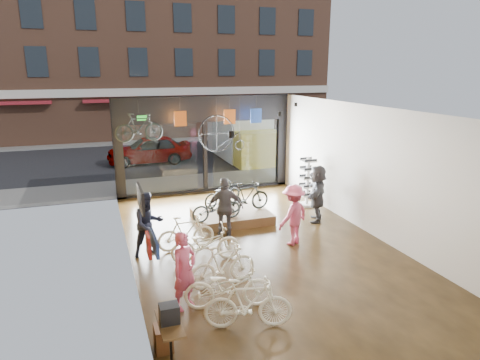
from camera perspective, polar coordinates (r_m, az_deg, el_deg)
name	(u,v)px	position (r m, az deg, el deg)	size (l,w,h in m)	color
ground_plane	(260,248)	(12.09, 2.72, -8.99)	(7.00, 12.00, 0.04)	black
ceiling	(262,109)	(11.12, 2.96, 9.45)	(7.00, 12.00, 0.04)	black
wall_left	(126,193)	(10.69, -14.96, -1.74)	(0.04, 12.00, 3.80)	olive
wall_right	(372,171)	(13.15, 17.23, 1.13)	(0.04, 12.00, 3.80)	beige
wall_back	(422,286)	(6.62, 23.13, -12.88)	(7.00, 0.04, 3.80)	beige
storefront	(205,145)	(17.04, -4.72, 4.74)	(7.00, 0.26, 3.80)	black
exit_sign	(142,118)	(16.34, -12.96, 8.06)	(0.35, 0.06, 0.18)	#198C26
street_road	(168,151)	(26.06, -9.62, 3.78)	(30.00, 18.00, 0.02)	black
sidewalk_near	(199,182)	(18.57, -5.53, -0.26)	(30.00, 2.40, 0.12)	slate
sidewalk_far	(158,140)	(29.94, -10.93, 5.26)	(30.00, 2.00, 0.12)	slate
opposite_building	(147,36)	(32.11, -12.25, 18.26)	(26.00, 5.00, 14.00)	brown
street_car	(149,149)	(22.80, -12.02, 4.01)	(1.72, 4.28, 1.46)	gray
box_truck	(244,136)	(22.85, 0.56, 5.88)	(2.25, 6.75, 2.66)	silver
floor_bike_1	(248,304)	(8.44, 1.07, -16.16)	(0.48, 1.69, 1.02)	white
floor_bike_2	(229,286)	(9.08, -1.54, -13.98)	(0.64, 1.83, 0.96)	white
floor_bike_3	(223,265)	(9.94, -2.29, -11.25)	(0.46, 1.63, 0.98)	white
floor_bike_4	(206,244)	(11.11, -4.61, -8.48)	(0.62, 1.79, 0.94)	white
floor_bike_5	(186,233)	(11.84, -7.20, -6.99)	(0.45, 1.60, 0.96)	white
display_platform	(232,216)	(14.03, -1.14, -4.81)	(2.40, 1.80, 0.30)	#4A311F
display_bike_left	(217,207)	(13.11, -3.15, -3.63)	(0.55, 1.58, 0.83)	black
display_bike_mid	(247,197)	(13.88, 0.91, -2.26)	(0.46, 1.61, 0.97)	black
display_bike_right	(222,194)	(14.47, -2.35, -1.87)	(0.55, 1.57, 0.83)	black
customer_0	(184,271)	(8.99, -7.42, -11.88)	(0.61, 0.40, 1.66)	#CC4C72
customer_1	(148,224)	(11.52, -12.12, -5.78)	(0.84, 0.66, 1.73)	#161C33
customer_2	(225,208)	(12.45, -1.99, -3.72)	(1.06, 0.44, 1.81)	#3F3F44
customer_3	(293,215)	(12.06, 7.12, -4.62)	(1.12, 0.64, 1.73)	#CC4C72
customer_5	(317,193)	(13.99, 10.24, -1.76)	(1.72, 0.55, 1.85)	#3F3F44
sunglasses_rack	(307,182)	(15.45, 8.98, -0.28)	(0.52, 0.43, 1.78)	white
wall_merch	(154,281)	(7.67, -11.44, -13.06)	(0.40, 2.40, 2.60)	navy
penny_farthing	(224,134)	(15.61, -2.14, 6.09)	(1.67, 0.06, 1.34)	black
hung_bike	(139,128)	(14.66, -13.32, 6.83)	(0.45, 1.58, 0.95)	black
jersey_left	(180,119)	(15.86, -7.95, 8.11)	(0.45, 0.03, 0.55)	#CC5919
jersey_mid	(230,117)	(16.33, -1.38, 8.43)	(0.45, 0.03, 0.55)	#CC5919
jersey_right	(256,116)	(16.69, 2.16, 8.56)	(0.45, 0.03, 0.55)	#1E3F99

